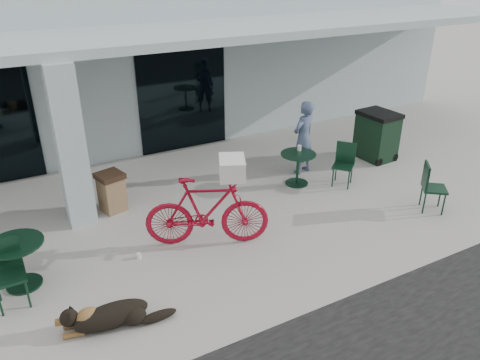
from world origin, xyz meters
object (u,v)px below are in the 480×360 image
bicycle (207,211)px  cafe_chair_far_a (434,188)px  cafe_table_near (20,264)px  cafe_table_far (298,169)px  wheeled_bin (377,135)px  dog (111,314)px  cafe_chair_far_b (343,165)px  person (303,138)px  cafe_chair_near (9,276)px  trash_receptacle (112,192)px

bicycle → cafe_chair_far_a: 4.69m
cafe_table_near → cafe_table_far: cafe_table_near is taller
wheeled_bin → cafe_chair_far_a: bearing=-112.5°
cafe_table_far → dog: bearing=-152.7°
cafe_chair_far_b → wheeled_bin: 1.97m
person → wheeled_bin: person is taller
cafe_chair_far_a → person: person is taller
cafe_chair_far_b → person: bearing=161.4°
bicycle → person: (3.31, 1.74, 0.22)m
bicycle → cafe_table_far: size_ratio=2.75×
dog → cafe_chair_far_a: size_ratio=1.20×
bicycle → cafe_chair_far_b: bearing=-54.4°
cafe_table_near → person: size_ratio=0.48×
dog → cafe_chair_far_b: bearing=31.2°
cafe_chair_near → cafe_chair_far_a: size_ratio=1.02×
cafe_table_far → cafe_chair_far_a: (1.72, -2.33, 0.13)m
trash_receptacle → wheeled_bin: size_ratio=0.68×
trash_receptacle → cafe_chair_far_b: bearing=-15.2°
cafe_chair_far_b → trash_receptacle: size_ratio=1.17×
cafe_table_near → wheeled_bin: (8.56, 1.26, 0.21)m
cafe_table_far → trash_receptacle: 4.10m
cafe_table_far → cafe_chair_far_b: cafe_chair_far_b is taller
cafe_chair_far_a → cafe_chair_far_b: cafe_chair_far_a is taller
cafe_table_near → cafe_chair_far_b: size_ratio=0.87×
cafe_chair_far_b → person: person is taller
cafe_chair_near → cafe_chair_far_a: (7.81, -0.96, -0.01)m
cafe_chair_near → person: (6.56, 1.86, 0.36)m
bicycle → cafe_table_far: bearing=-41.5°
cafe_table_far → wheeled_bin: size_ratio=0.65×
cafe_chair_near → cafe_chair_far_b: 7.01m
dog → cafe_chair_near: size_ratio=1.17×
cafe_chair_far_b → bicycle: bearing=-118.5°
cafe_table_far → cafe_chair_far_a: size_ratio=0.79×
trash_receptacle → person: bearing=-3.9°
dog → cafe_table_near: (-1.00, 1.58, 0.20)m
bicycle → wheeled_bin: bearing=-49.5°
dog → bicycle: bearing=43.7°
bicycle → cafe_table_far: 3.11m
cafe_table_near → cafe_chair_far_a: cafe_chair_far_a is taller
trash_receptacle → wheeled_bin: bearing=-4.2°
dog → cafe_table_far: cafe_table_far is taller
cafe_chair_far_a → trash_receptacle: 6.54m
bicycle → cafe_chair_near: 3.26m
cafe_table_far → cafe_chair_near: bearing=-167.3°
cafe_chair_far_a → trash_receptacle: (-5.75, 3.12, -0.09)m
trash_receptacle → cafe_chair_near: bearing=-133.7°
bicycle → cafe_chair_far_b: (3.70, 0.72, -0.17)m
cafe_chair_near → cafe_table_near: bearing=67.3°
dog → trash_receptacle: (0.90, 3.33, 0.21)m
cafe_table_near → cafe_table_far: 6.00m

